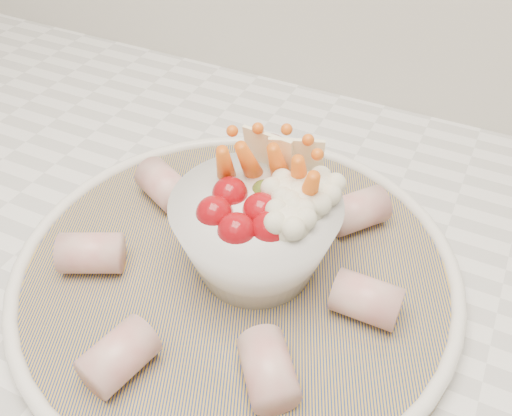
% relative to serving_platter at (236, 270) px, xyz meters
% --- Properties ---
extents(serving_platter, '(0.49, 0.49, 0.02)m').
position_rel_serving_platter_xyz_m(serving_platter, '(0.00, 0.00, 0.00)').
color(serving_platter, navy).
rests_on(serving_platter, kitchen_counter).
extents(veggie_bowl, '(0.13, 0.13, 0.11)m').
position_rel_serving_platter_xyz_m(veggie_bowl, '(0.02, 0.01, 0.05)').
color(veggie_bowl, white).
rests_on(veggie_bowl, serving_platter).
extents(cured_meat_rolls, '(0.27, 0.30, 0.03)m').
position_rel_serving_platter_xyz_m(cured_meat_rolls, '(-0.00, 0.00, 0.02)').
color(cured_meat_rolls, '#BC5756').
rests_on(cured_meat_rolls, serving_platter).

